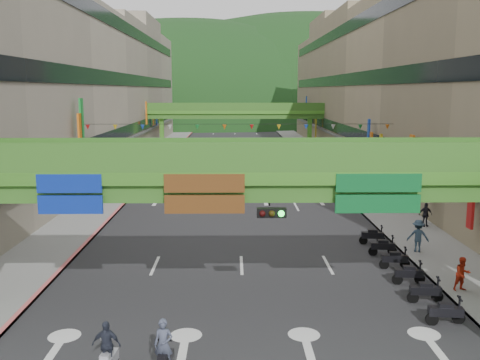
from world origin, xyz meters
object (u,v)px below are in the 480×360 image
object	(u,v)px
car_yellow	(265,159)
car_silver	(207,156)
pedestrian_red	(462,277)
scooter_rider_near	(164,352)
scooter_rider_mid	(275,182)
overpass_near	(269,191)

from	to	relation	value
car_yellow	car_silver	bearing A→B (deg)	161.89
pedestrian_red	car_yellow	bearing A→B (deg)	88.12
scooter_rider_near	scooter_rider_mid	size ratio (longest dim) A/B	1.03
scooter_rider_mid	pedestrian_red	distance (m)	24.67
scooter_rider_mid	car_yellow	distance (m)	18.49
scooter_rider_near	scooter_rider_mid	bearing A→B (deg)	79.17
scooter_rider_mid	pedestrian_red	world-z (taller)	scooter_rider_mid
car_silver	pedestrian_red	world-z (taller)	pedestrian_red
scooter_rider_mid	pedestrian_red	xyz separation A→B (m)	(6.53, -23.79, -0.21)
overpass_near	car_yellow	world-z (taller)	overpass_near
scooter_rider_mid	car_yellow	bearing A→B (deg)	89.42
scooter_rider_mid	car_silver	distance (m)	22.85
overpass_near	scooter_rider_mid	bearing A→B (deg)	84.95
car_silver	car_yellow	distance (m)	7.93
car_yellow	pedestrian_red	world-z (taller)	pedestrian_red
car_silver	scooter_rider_mid	bearing A→B (deg)	-66.78
overpass_near	scooter_rider_near	size ratio (longest dim) A/B	14.07
scooter_rider_near	pedestrian_red	size ratio (longest dim) A/B	1.29
scooter_rider_near	scooter_rider_mid	xyz separation A→B (m)	(5.89, 30.78, 0.06)
scooter_rider_mid	scooter_rider_near	bearing A→B (deg)	-100.83
overpass_near	car_yellow	size ratio (longest dim) A/B	7.33
overpass_near	car_silver	world-z (taller)	overpass_near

